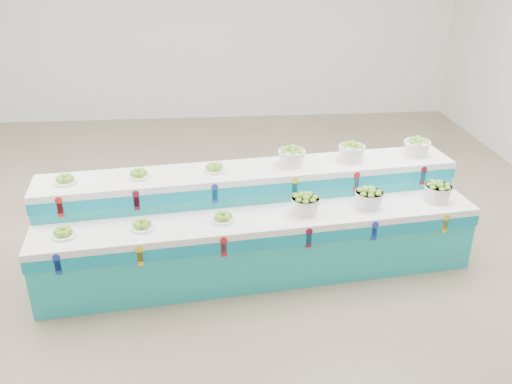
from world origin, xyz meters
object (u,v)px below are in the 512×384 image
display_stand (256,223)px  basket_upper_right (417,146)px  basket_lower_left (305,204)px  plate_upper_mid (139,173)px

display_stand → basket_upper_right: (1.87, 0.50, 0.62)m
basket_lower_left → basket_upper_right: basket_upper_right is taller
display_stand → basket_upper_right: size_ratio=15.47×
display_stand → basket_lower_left: display_stand is taller
display_stand → basket_lower_left: size_ratio=15.47×
basket_lower_left → basket_upper_right: 1.59m
plate_upper_mid → basket_upper_right: size_ratio=0.80×
display_stand → basket_upper_right: 2.03m
display_stand → basket_lower_left: 0.62m
basket_lower_left → plate_upper_mid: plate_upper_mid is taller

